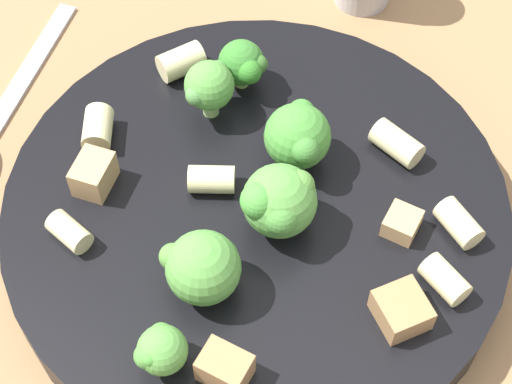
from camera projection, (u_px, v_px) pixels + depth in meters
ground_plane at (256, 230)px, 0.49m from camera, size 2.00×2.00×0.00m
pasta_bowl at (256, 214)px, 0.48m from camera, size 0.28×0.28×0.03m
broccoli_floret_0 at (299, 136)px, 0.47m from camera, size 0.04×0.04×0.04m
broccoli_floret_1 at (278, 202)px, 0.44m from camera, size 0.04×0.04×0.04m
broccoli_floret_2 at (243, 64)px, 0.50m from camera, size 0.03×0.03×0.03m
broccoli_floret_3 at (203, 267)px, 0.42m from camera, size 0.04×0.04×0.04m
broccoli_floret_4 at (160, 350)px, 0.40m from camera, size 0.03×0.02×0.03m
broccoli_floret_5 at (209, 86)px, 0.48m from camera, size 0.03×0.03×0.04m
rigatoni_0 at (98, 128)px, 0.49m from camera, size 0.03×0.03×0.02m
rigatoni_1 at (397, 143)px, 0.48m from camera, size 0.02×0.03×0.02m
rigatoni_2 at (459, 223)px, 0.45m from camera, size 0.02×0.03×0.01m
rigatoni_3 at (445, 279)px, 0.43m from camera, size 0.02×0.03×0.01m
rigatoni_4 at (212, 179)px, 0.47m from camera, size 0.03×0.03×0.02m
rigatoni_5 at (181, 62)px, 0.51m from camera, size 0.03×0.02×0.02m
rigatoni_6 at (69, 232)px, 0.45m from camera, size 0.02×0.03×0.01m
chicken_chunk_0 at (94, 174)px, 0.47m from camera, size 0.03×0.03×0.02m
chicken_chunk_1 at (225, 368)px, 0.41m from camera, size 0.03×0.03×0.02m
chicken_chunk_2 at (401, 310)px, 0.42m from camera, size 0.03×0.03×0.02m
chicken_chunk_3 at (402, 223)px, 0.45m from camera, size 0.02×0.02×0.01m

